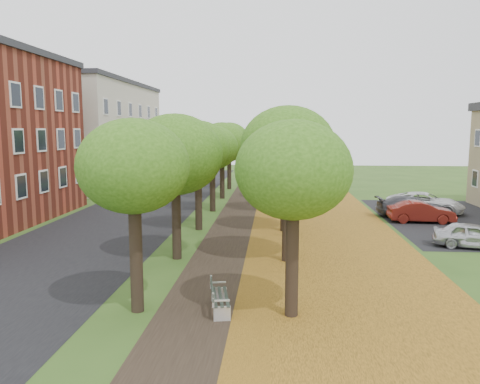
% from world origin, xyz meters
% --- Properties ---
extents(ground, '(120.00, 120.00, 0.00)m').
position_xyz_m(ground, '(0.00, 0.00, 0.00)').
color(ground, '#2D4C19').
rests_on(ground, ground).
extents(street_asphalt, '(8.00, 70.00, 0.01)m').
position_xyz_m(street_asphalt, '(-7.50, 15.00, 0.00)').
color(street_asphalt, black).
rests_on(street_asphalt, ground).
extents(footpath, '(3.20, 70.00, 0.01)m').
position_xyz_m(footpath, '(0.00, 15.00, 0.00)').
color(footpath, black).
rests_on(footpath, ground).
extents(leaf_verge, '(7.50, 70.00, 0.01)m').
position_xyz_m(leaf_verge, '(5.00, 15.00, 0.01)').
color(leaf_verge, '#AF7420').
rests_on(leaf_verge, ground).
extents(parking_lot, '(9.00, 16.00, 0.01)m').
position_xyz_m(parking_lot, '(13.50, 16.00, 0.00)').
color(parking_lot, black).
rests_on(parking_lot, ground).
extents(tree_row_west, '(3.71, 33.71, 6.10)m').
position_xyz_m(tree_row_west, '(-2.20, 15.00, 4.49)').
color(tree_row_west, black).
rests_on(tree_row_west, ground).
extents(tree_row_east, '(3.71, 33.71, 6.10)m').
position_xyz_m(tree_row_east, '(2.60, 15.00, 4.49)').
color(tree_row_east, black).
rests_on(tree_row_east, ground).
extents(building_cream, '(10.30, 20.30, 10.40)m').
position_xyz_m(building_cream, '(-17.00, 33.00, 5.21)').
color(building_cream, beige).
rests_on(building_cream, ground).
extents(bench, '(0.83, 1.88, 0.86)m').
position_xyz_m(bench, '(0.33, 0.22, 0.45)').
color(bench, '#263028').
rests_on(bench, ground).
extents(car_silver, '(3.82, 2.36, 1.21)m').
position_xyz_m(car_silver, '(11.57, 8.90, 0.61)').
color(car_silver, '#BBBBC0').
rests_on(car_silver, ground).
extents(car_red, '(3.94, 1.50, 1.28)m').
position_xyz_m(car_red, '(11.00, 15.03, 0.64)').
color(car_red, maroon).
rests_on(car_red, ground).
extents(car_grey, '(4.60, 2.03, 1.31)m').
position_xyz_m(car_grey, '(11.00, 16.92, 0.66)').
color(car_grey, '#323237').
rests_on(car_grey, ground).
extents(car_white, '(5.50, 3.90, 1.39)m').
position_xyz_m(car_white, '(12.28, 18.40, 0.70)').
color(car_white, silver).
rests_on(car_white, ground).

